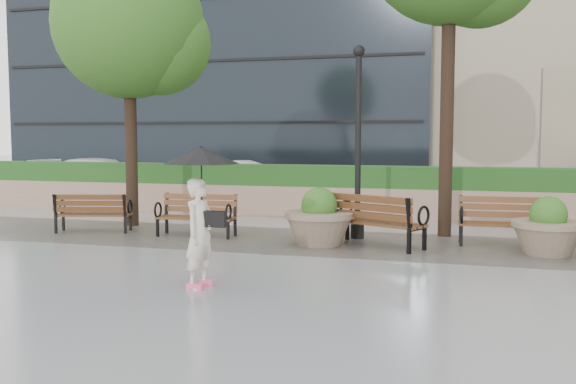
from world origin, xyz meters
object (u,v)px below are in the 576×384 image
(bench_1, at_px, (197,224))
(car_right, at_px, (243,181))
(planter_left, at_px, (319,223))
(car_left, at_px, (104,179))
(bench_3, at_px, (505,232))
(lamppost, at_px, (358,155))
(bench_2, at_px, (376,231))
(bench_0, at_px, (94,221))
(planter_right, at_px, (548,232))
(pedestrian, at_px, (201,203))

(bench_1, relative_size, car_right, 0.42)
(planter_left, bearing_deg, car_left, 142.43)
(bench_3, distance_m, lamppost, 3.24)
(bench_2, bearing_deg, bench_0, 25.39)
(lamppost, bearing_deg, planter_right, -13.70)
(planter_left, xyz_separation_m, car_left, (-9.13, 7.03, 0.24))
(car_right, bearing_deg, pedestrian, -152.31)
(bench_2, height_order, bench_3, bench_2)
(planter_right, bearing_deg, pedestrian, -141.24)
(planter_left, distance_m, planter_right, 4.14)
(car_left, relative_size, car_right, 1.19)
(planter_right, distance_m, car_left, 14.96)
(bench_0, relative_size, bench_1, 1.01)
(bench_3, relative_size, car_left, 0.38)
(lamppost, bearing_deg, planter_left, -119.95)
(planter_right, distance_m, car_right, 11.49)
(planter_right, bearing_deg, bench_1, 178.31)
(planter_left, relative_size, pedestrian, 0.69)
(lamppost, distance_m, car_right, 8.50)
(lamppost, bearing_deg, car_left, 148.15)
(bench_0, xyz_separation_m, bench_1, (2.42, 0.08, 0.01))
(bench_1, distance_m, planter_left, 2.75)
(bench_3, xyz_separation_m, pedestrian, (-4.25, -4.72, 0.91))
(bench_1, bearing_deg, planter_left, -9.22)
(bench_1, bearing_deg, lamppost, 9.06)
(bench_0, relative_size, planter_right, 1.35)
(planter_left, xyz_separation_m, lamppost, (0.57, 1.00, 1.29))
(bench_2, bearing_deg, planter_right, -153.34)
(bench_0, height_order, pedestrian, pedestrian)
(car_right, distance_m, pedestrian, 12.19)
(bench_1, height_order, planter_right, planter_right)
(car_right, xyz_separation_m, pedestrian, (3.63, -11.62, 0.54))
(bench_0, bearing_deg, planter_left, 162.18)
(planter_right, bearing_deg, bench_2, -179.92)
(bench_3, xyz_separation_m, car_left, (-12.60, 6.13, 0.40))
(lamppost, xyz_separation_m, car_left, (-9.71, 6.03, -1.05))
(bench_0, relative_size, car_left, 0.36)
(bench_1, relative_size, pedestrian, 0.86)
(lamppost, xyz_separation_m, car_right, (-4.99, 6.80, -1.08))
(bench_1, height_order, bench_2, bench_2)
(planter_right, xyz_separation_m, car_right, (-8.56, 7.67, 0.24))
(bench_3, height_order, car_left, car_left)
(lamppost, height_order, pedestrian, lamppost)
(lamppost, xyz_separation_m, pedestrian, (-1.36, -4.82, -0.54))
(bench_1, height_order, car_left, car_left)
(planter_left, distance_m, lamppost, 1.73)
(bench_2, bearing_deg, bench_3, -135.48)
(bench_3, relative_size, planter_right, 1.42)
(bench_2, distance_m, lamppost, 1.75)
(car_right, bearing_deg, planter_left, -140.13)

